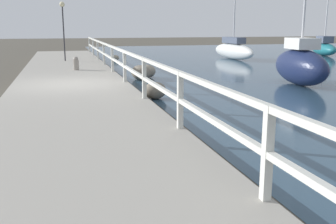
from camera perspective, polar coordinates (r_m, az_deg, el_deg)
name	(u,v)px	position (r m, az deg, el deg)	size (l,w,h in m)	color
ground_plane	(71,93)	(13.54, -13.84, 2.64)	(120.00, 120.00, 0.00)	#4C473D
dock_walkway	(71,89)	(13.52, -13.88, 3.31)	(3.84, 36.00, 0.32)	#9E998E
railing	(125,60)	(13.57, -6.32, 7.45)	(0.10, 32.50, 1.08)	silver
boulder_upstream	(142,73)	(16.35, -3.84, 5.63)	(0.78, 0.70, 0.58)	slate
boulder_mid_strip	(140,72)	(16.74, -4.03, 5.80)	(0.79, 0.71, 0.59)	slate
boulder_downstream	(155,90)	(12.12, -1.90, 3.14)	(0.70, 0.63, 0.53)	slate
boulder_far_strip	(115,58)	(25.95, -7.64, 7.81)	(0.47, 0.43, 0.36)	gray
boulder_near_dock	(147,71)	(17.11, -3.09, 5.93)	(0.77, 0.69, 0.58)	gray
mooring_bollard	(76,63)	(17.69, -13.20, 6.89)	(0.24, 0.24, 0.58)	gray
dock_lamp	(63,16)	(22.47, -15.03, 13.29)	(0.28, 0.28, 3.15)	#2D2D33
sailboat_navy	(300,65)	(15.79, 18.67, 6.49)	(1.64, 3.70, 6.05)	#192347
sailboat_white	(233,50)	(27.09, 9.45, 8.92)	(1.12, 5.38, 7.27)	white
sailboat_teal	(324,47)	(32.34, 21.70, 8.70)	(2.16, 4.06, 7.33)	#1E707A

